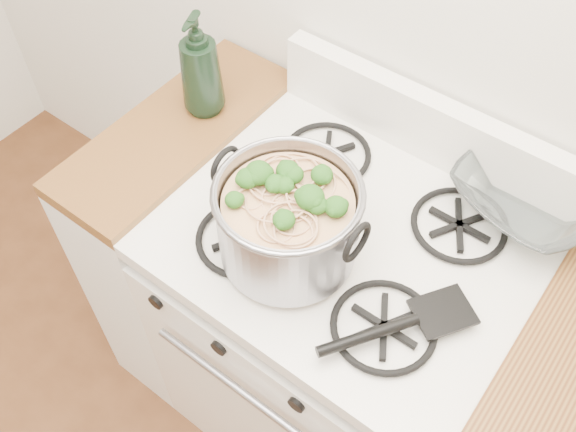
{
  "coord_description": "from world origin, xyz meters",
  "views": [
    {
      "loc": [
        0.37,
        0.55,
        1.99
      ],
      "look_at": [
        -0.08,
        1.14,
        1.03
      ],
      "focal_mm": 40.0,
      "sensor_mm": 36.0,
      "label": 1
    }
  ],
  "objects": [
    {
      "name": "spatula",
      "position": [
        0.25,
        1.2,
        0.94
      ],
      "size": [
        0.41,
        0.42,
        0.02
      ],
      "primitive_type": null,
      "rotation": [
        0.0,
        0.0,
        -0.58
      ],
      "color": "black",
      "rests_on": "gas_range"
    },
    {
      "name": "counter_left",
      "position": [
        -0.51,
        1.26,
        0.46
      ],
      "size": [
        0.25,
        0.65,
        0.92
      ],
      "color": "silver",
      "rests_on": "ground"
    },
    {
      "name": "stock_pot",
      "position": [
        -0.08,
        1.14,
        1.02
      ],
      "size": [
        0.31,
        0.28,
        0.19
      ],
      "color": "gray",
      "rests_on": "gas_range"
    },
    {
      "name": "gas_range",
      "position": [
        0.0,
        1.26,
        0.44
      ],
      "size": [
        0.76,
        0.66,
        0.92
      ],
      "color": "white",
      "rests_on": "ground"
    },
    {
      "name": "glass_bowl",
      "position": [
        0.26,
        1.54,
        0.94
      ],
      "size": [
        0.15,
        0.15,
        0.03
      ],
      "primitive_type": "imported",
      "rotation": [
        0.0,
        0.0,
        -0.28
      ],
      "color": "white",
      "rests_on": "gas_range"
    },
    {
      "name": "bottle",
      "position": [
        -0.49,
        1.36,
        1.05
      ],
      "size": [
        0.13,
        0.13,
        0.26
      ],
      "primitive_type": "imported",
      "rotation": [
        0.0,
        0.0,
        0.32
      ],
      "color": "black",
      "rests_on": "counter_left"
    }
  ]
}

